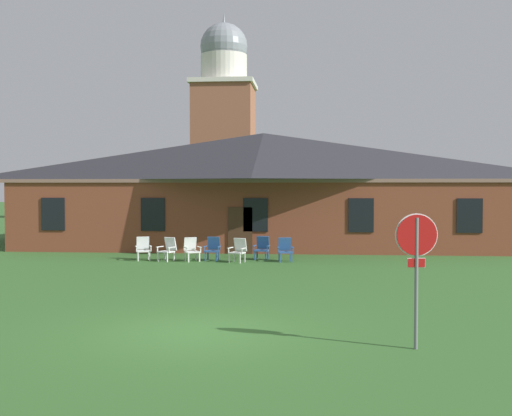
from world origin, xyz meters
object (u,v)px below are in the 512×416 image
at_px(lawn_chair_by_porch, 143,248).
at_px(lawn_chair_left_end, 191,249).
at_px(lawn_chair_under_eave, 285,249).
at_px(lawn_chair_far_side, 262,247).
at_px(lawn_chair_right_end, 238,250).
at_px(lawn_chair_middle, 213,248).
at_px(lawn_chair_near_door, 168,249).
at_px(stop_sign, 417,253).

bearing_deg(lawn_chair_by_porch, lawn_chair_left_end, -4.65).
relative_size(lawn_chair_by_porch, lawn_chair_under_eave, 1.00).
bearing_deg(lawn_chair_far_side, lawn_chair_right_end, -130.81).
relative_size(lawn_chair_left_end, lawn_chair_middle, 1.00).
relative_size(lawn_chair_by_porch, lawn_chair_near_door, 1.00).
bearing_deg(lawn_chair_near_door, lawn_chair_right_end, -3.22).
xyz_separation_m(lawn_chair_middle, lawn_chair_under_eave, (2.97, -0.13, 0.00)).
distance_m(stop_sign, lawn_chair_far_side, 14.53).
xyz_separation_m(lawn_chair_by_porch, lawn_chair_under_eave, (5.83, 0.03, 0.00)).
bearing_deg(lawn_chair_right_end, lawn_chair_far_side, 49.19).
xyz_separation_m(stop_sign, lawn_chair_far_side, (-3.91, 13.93, -1.30)).
xyz_separation_m(stop_sign, lawn_chair_by_porch, (-8.77, 13.28, -1.30)).
relative_size(lawn_chair_left_end, lawn_chair_right_end, 1.00).
relative_size(lawn_chair_right_end, lawn_chair_under_eave, 1.00).
relative_size(lawn_chair_near_door, lawn_chair_far_side, 1.00).
relative_size(stop_sign, lawn_chair_under_eave, 2.66).
bearing_deg(lawn_chair_middle, lawn_chair_near_door, -168.55).
height_order(lawn_chair_near_door, lawn_chair_under_eave, same).
height_order(lawn_chair_near_door, lawn_chair_far_side, same).
bearing_deg(lawn_chair_near_door, lawn_chair_far_side, 12.68).
bearing_deg(lawn_chair_middle, lawn_chair_right_end, -25.35).
distance_m(lawn_chair_near_door, lawn_chair_under_eave, 4.76).
xyz_separation_m(lawn_chair_near_door, lawn_chair_far_side, (3.78, 0.85, 0.00)).
distance_m(lawn_chair_near_door, lawn_chair_right_end, 2.91).
bearing_deg(stop_sign, lawn_chair_near_door, 120.47).
distance_m(lawn_chair_by_porch, lawn_chair_left_end, 2.05).
bearing_deg(lawn_chair_under_eave, lawn_chair_left_end, -176.98).
relative_size(stop_sign, lawn_chair_far_side, 2.66).
height_order(lawn_chair_by_porch, lawn_chair_left_end, same).
distance_m(lawn_chair_right_end, lawn_chair_under_eave, 1.90).
relative_size(stop_sign, lawn_chair_middle, 2.66).
distance_m(lawn_chair_far_side, lawn_chair_under_eave, 1.16).
distance_m(stop_sign, lawn_chair_right_end, 13.84).
distance_m(lawn_chair_right_end, lawn_chair_far_side, 1.34).
xyz_separation_m(lawn_chair_middle, lawn_chair_far_side, (1.99, 0.49, 0.00)).
bearing_deg(lawn_chair_middle, lawn_chair_under_eave, -2.44).
bearing_deg(lawn_chair_far_side, lawn_chair_middle, -166.21).
distance_m(stop_sign, lawn_chair_middle, 14.74).
bearing_deg(lawn_chair_under_eave, lawn_chair_by_porch, -179.66).
height_order(lawn_chair_near_door, lawn_chair_right_end, same).
height_order(lawn_chair_middle, lawn_chair_right_end, same).
distance_m(lawn_chair_middle, lawn_chair_far_side, 2.05).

